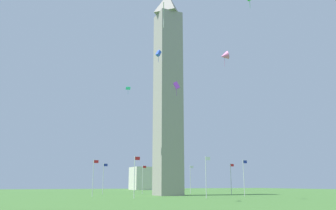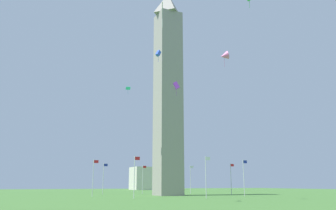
# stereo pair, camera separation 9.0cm
# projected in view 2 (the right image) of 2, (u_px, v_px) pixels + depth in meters

# --- Properties ---
(ground_plane) EXTENTS (260.00, 260.00, 0.00)m
(ground_plane) POSITION_uv_depth(u_px,v_px,m) (168.00, 196.00, 80.44)
(ground_plane) COLOR #3D6B2D
(obelisk_monument) EXTENTS (5.86, 5.86, 53.23)m
(obelisk_monument) POSITION_uv_depth(u_px,v_px,m) (168.00, 88.00, 86.50)
(obelisk_monument) COLOR gray
(obelisk_monument) RESTS_ON ground
(flagpole_n) EXTENTS (1.12, 0.14, 7.96)m
(flagpole_n) POSITION_uv_depth(u_px,v_px,m) (231.00, 177.00, 88.56)
(flagpole_n) COLOR silver
(flagpole_n) RESTS_ON ground
(flagpole_ne) EXTENTS (1.12, 0.14, 7.96)m
(flagpole_ne) POSITION_uv_depth(u_px,v_px,m) (191.00, 178.00, 97.80)
(flagpole_ne) COLOR silver
(flagpole_ne) RESTS_ON ground
(flagpole_e) EXTENTS (1.12, 0.14, 7.96)m
(flagpole_e) POSITION_uv_depth(u_px,v_px,m) (143.00, 178.00, 97.46)
(flagpole_e) COLOR silver
(flagpole_e) RESTS_ON ground
(flagpole_se) EXTENTS (1.12, 0.14, 7.96)m
(flagpole_se) POSITION_uv_depth(u_px,v_px,m) (103.00, 177.00, 87.76)
(flagpole_se) COLOR silver
(flagpole_se) RESTS_ON ground
(flagpole_s) EXTENTS (1.12, 0.14, 7.96)m
(flagpole_s) POSITION_uv_depth(u_px,v_px,m) (93.00, 176.00, 74.36)
(flagpole_s) COLOR silver
(flagpole_s) RESTS_ON ground
(flagpole_sw) EXTENTS (1.12, 0.14, 7.96)m
(flagpole_sw) POSITION_uv_depth(u_px,v_px,m) (135.00, 175.00, 65.12)
(flagpole_sw) COLOR silver
(flagpole_sw) RESTS_ON ground
(flagpole_w) EXTENTS (1.12, 0.14, 7.96)m
(flagpole_w) POSITION_uv_depth(u_px,v_px,m) (206.00, 175.00, 65.45)
(flagpole_w) COLOR silver
(flagpole_w) RESTS_ON ground
(flagpole_nw) EXTENTS (1.12, 0.14, 7.96)m
(flagpole_nw) POSITION_uv_depth(u_px,v_px,m) (244.00, 176.00, 75.16)
(flagpole_nw) COLOR silver
(flagpole_nw) RESTS_ON ground
(kite_pink_delta) EXTENTS (2.10, 1.95, 3.01)m
(kite_pink_delta) POSITION_uv_depth(u_px,v_px,m) (224.00, 56.00, 62.52)
(kite_pink_delta) COLOR pink
(kite_blue_box) EXTENTS (1.00, 0.81, 1.92)m
(kite_blue_box) POSITION_uv_depth(u_px,v_px,m) (158.00, 53.00, 52.93)
(kite_blue_box) COLOR blue
(kite_cyan_diamond) EXTENTS (1.20, 1.13, 1.71)m
(kite_cyan_diamond) POSITION_uv_depth(u_px,v_px,m) (128.00, 88.00, 79.28)
(kite_cyan_diamond) COLOR #33C6D1
(kite_purple_box) EXTENTS (1.25, 0.94, 2.44)m
(kite_purple_box) POSITION_uv_depth(u_px,v_px,m) (176.00, 86.00, 56.76)
(kite_purple_box) COLOR purple
(distant_building) EXTENTS (21.03, 11.87, 10.74)m
(distant_building) POSITION_uv_depth(u_px,v_px,m) (153.00, 178.00, 166.27)
(distant_building) COLOR beige
(distant_building) RESTS_ON ground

